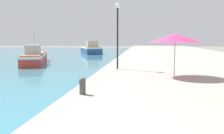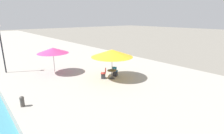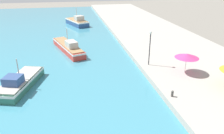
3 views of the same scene
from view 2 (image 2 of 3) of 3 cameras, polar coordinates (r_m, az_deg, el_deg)
name	(u,v)px [view 2 (image 2 of 3)]	position (r m, az deg, el deg)	size (l,w,h in m)	color
quay_promenade	(29,46)	(38.02, -25.49, 6.10)	(16.00, 90.00, 0.69)	#A39E93
cafe_umbrella_pink	(112,53)	(14.58, 0.00, 4.54)	(3.51, 3.51, 2.51)	#B7B7B7
cafe_umbrella_white	(53,50)	(16.90, -18.74, 5.14)	(2.84, 2.84, 2.41)	#B7B7B7
cafe_table	(112,73)	(14.89, 0.00, -1.85)	(0.80, 0.80, 0.74)	#333338
cafe_chair_left	(115,73)	(15.59, 1.03, -1.83)	(0.57, 0.55, 0.91)	#2D2D33
cafe_chair_right	(104,75)	(15.00, -2.77, -2.57)	(0.59, 0.59, 0.91)	#2D2D33
mooring_bollard	(22,101)	(11.66, -27.31, -9.83)	(0.26, 0.26, 0.65)	#4C4742
lamppost	(1,40)	(18.96, -32.58, 7.43)	(0.36, 0.36, 4.56)	#232328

